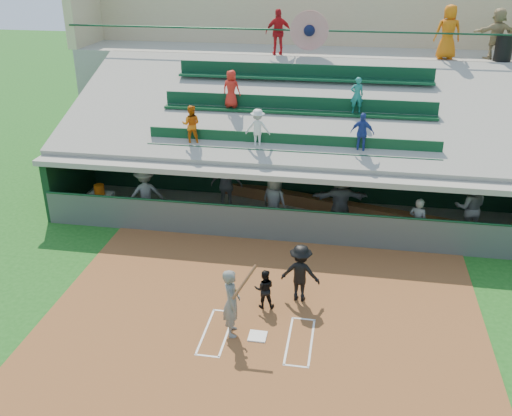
% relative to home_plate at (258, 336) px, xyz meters
% --- Properties ---
extents(ground, '(100.00, 100.00, 0.00)m').
position_rel_home_plate_xyz_m(ground, '(0.00, 0.00, -0.04)').
color(ground, '#174F16').
rests_on(ground, ground).
extents(dirt_slab, '(11.00, 9.00, 0.02)m').
position_rel_home_plate_xyz_m(dirt_slab, '(0.00, 0.50, -0.03)').
color(dirt_slab, brown).
rests_on(dirt_slab, ground).
extents(home_plate, '(0.43, 0.43, 0.03)m').
position_rel_home_plate_xyz_m(home_plate, '(0.00, 0.00, 0.00)').
color(home_plate, silver).
rests_on(home_plate, dirt_slab).
extents(batters_box_chalk, '(2.65, 1.85, 0.01)m').
position_rel_home_plate_xyz_m(batters_box_chalk, '(0.00, 0.00, -0.01)').
color(batters_box_chalk, white).
rests_on(batters_box_chalk, dirt_slab).
extents(dugout_floor, '(16.00, 3.50, 0.04)m').
position_rel_home_plate_xyz_m(dugout_floor, '(0.00, 6.75, -0.02)').
color(dugout_floor, gray).
rests_on(dugout_floor, ground).
extents(concourse_slab, '(20.00, 3.00, 4.60)m').
position_rel_home_plate_xyz_m(concourse_slab, '(0.00, 13.50, 2.26)').
color(concourse_slab, gray).
rests_on(concourse_slab, ground).
extents(grandstand, '(20.40, 10.40, 7.80)m').
position_rel_home_plate_xyz_m(grandstand, '(-0.01, 10.52, 2.22)').
color(grandstand, '#4E534E').
rests_on(grandstand, ground).
extents(batter_at_plate, '(0.91, 0.78, 1.95)m').
position_rel_home_plate_xyz_m(batter_at_plate, '(-0.63, 0.05, 0.87)').
color(batter_at_plate, '#595C57').
rests_on(batter_at_plate, dirt_slab).
extents(catcher, '(0.58, 0.48, 1.08)m').
position_rel_home_plate_xyz_m(catcher, '(-0.04, 1.28, 0.52)').
color(catcher, black).
rests_on(catcher, dirt_slab).
extents(home_umpire, '(1.08, 0.68, 1.60)m').
position_rel_home_plate_xyz_m(home_umpire, '(0.83, 1.80, 0.78)').
color(home_umpire, black).
rests_on(home_umpire, dirt_slab).
extents(dugout_bench, '(13.77, 4.15, 0.42)m').
position_rel_home_plate_xyz_m(dugout_bench, '(-0.13, 7.87, 0.22)').
color(dugout_bench, '#936135').
rests_on(dugout_bench, dugout_floor).
extents(white_table, '(0.82, 0.62, 0.70)m').
position_rel_home_plate_xyz_m(white_table, '(-6.58, 6.02, 0.36)').
color(white_table, white).
rests_on(white_table, dugout_floor).
extents(water_cooler, '(0.36, 0.36, 0.36)m').
position_rel_home_plate_xyz_m(water_cooler, '(-6.57, 5.96, 0.88)').
color(water_cooler, '#D3580C').
rests_on(water_cooler, white_table).
extents(dugout_player_a, '(1.38, 1.12, 1.87)m').
position_rel_home_plate_xyz_m(dugout_player_a, '(-4.83, 5.79, 0.94)').
color(dugout_player_a, '#5B5E59').
rests_on(dugout_player_a, dugout_floor).
extents(dugout_player_b, '(1.12, 0.47, 1.92)m').
position_rel_home_plate_xyz_m(dugout_player_b, '(-2.27, 6.94, 0.96)').
color(dugout_player_b, '#545651').
rests_on(dugout_player_b, dugout_floor).
extents(dugout_player_c, '(1.08, 0.94, 1.86)m').
position_rel_home_plate_xyz_m(dugout_player_c, '(-0.46, 5.94, 0.93)').
color(dugout_player_c, '#52544F').
rests_on(dugout_player_c, dugout_floor).
extents(dugout_player_d, '(1.90, 0.85, 1.97)m').
position_rel_home_plate_xyz_m(dugout_player_d, '(1.69, 6.26, 0.99)').
color(dugout_player_d, '#545752').
rests_on(dugout_player_d, dugout_floor).
extents(dugout_player_e, '(0.69, 0.60, 1.58)m').
position_rel_home_plate_xyz_m(dugout_player_e, '(4.10, 5.40, 0.80)').
color(dugout_player_e, '#5D5F5A').
rests_on(dugout_player_e, dugout_floor).
extents(dugout_player_f, '(1.00, 0.80, 1.99)m').
position_rel_home_plate_xyz_m(dugout_player_f, '(5.77, 6.32, 1.00)').
color(dugout_player_f, '#61635D').
rests_on(dugout_player_f, dugout_floor).
extents(trash_bin, '(0.64, 0.64, 0.95)m').
position_rel_home_plate_xyz_m(trash_bin, '(7.34, 12.30, 5.04)').
color(trash_bin, black).
rests_on(trash_bin, concourse_slab).
extents(concourse_staff_a, '(1.11, 0.70, 1.76)m').
position_rel_home_plate_xyz_m(concourse_staff_a, '(-1.24, 12.21, 5.45)').
color(concourse_staff_a, red).
rests_on(concourse_staff_a, concourse_slab).
extents(concourse_staff_b, '(1.05, 0.74, 2.02)m').
position_rel_home_plate_xyz_m(concourse_staff_b, '(5.25, 12.38, 5.57)').
color(concourse_staff_b, '#D0630C').
rests_on(concourse_staff_b, concourse_slab).
extents(concourse_staff_c, '(1.84, 1.16, 1.89)m').
position_rel_home_plate_xyz_m(concourse_staff_c, '(7.09, 12.75, 5.51)').
color(concourse_staff_c, tan).
rests_on(concourse_staff_c, concourse_slab).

